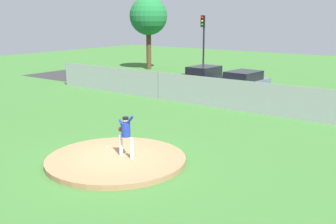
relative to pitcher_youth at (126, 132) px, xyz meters
The scene contains 11 objects.
ground_plane 5.86m from the pitcher_youth, 92.63° to the left, with size 80.00×80.00×0.00m, color #386B2D.
asphalt_strip 14.30m from the pitcher_youth, 91.06° to the left, with size 44.00×7.00×0.01m, color #2B2B2D.
pitchers_mound 1.08m from the pitcher_youth, 136.65° to the right, with size 5.01×5.01×0.19m, color #99704C.
pitcher_youth is the anchor object (origin of this frame).
baseball 1.59m from the pitcher_youth, 165.37° to the left, with size 0.07×0.07×0.07m, color white.
chainlink_fence 9.76m from the pitcher_youth, 91.55° to the left, with size 29.34×0.07×1.81m.
parked_car_charcoal 15.09m from the pitcher_youth, 111.24° to the left, with size 1.96×4.10×1.70m.
parked_car_slate 14.16m from the pitcher_youth, 99.64° to the left, with size 2.20×4.22×1.61m.
traffic_cone_orange 16.33m from the pitcher_youth, 123.16° to the left, with size 0.40×0.40×0.55m.
traffic_light_near 20.04m from the pitcher_youth, 114.10° to the left, with size 0.28×0.46×5.15m.
tree_broad_right 26.59m from the pitcher_youth, 127.45° to the left, with size 3.61×3.61×6.90m.
Camera 1 is at (9.84, -10.10, 5.14)m, focal length 44.00 mm.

